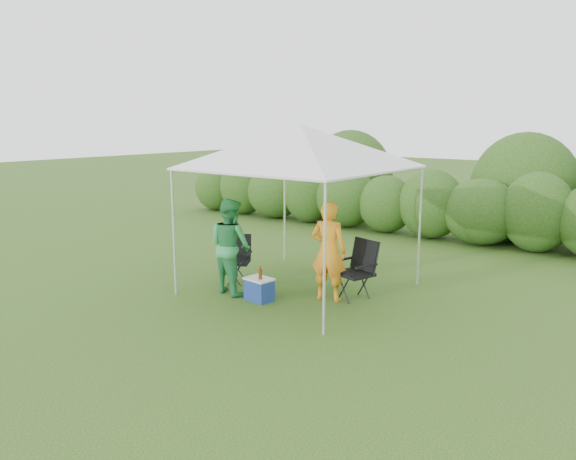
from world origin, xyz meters
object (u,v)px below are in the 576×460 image
Objects in this scene: chair_right at (358,266)px; canopy at (301,147)px; man at (329,251)px; cooler at (259,289)px; woman at (231,246)px; chair_left at (237,255)px.

canopy is at bearing -153.40° from chair_right.
chair_right is at bearing -147.49° from man.
chair_right is at bearing 10.55° from canopy.
woman is at bearing -178.04° from cooler.
cooler is at bearing -175.06° from woman.
man is (1.91, 0.12, 0.33)m from chair_left.
canopy is 2.34m from chair_left.
chair_left is at bearing 156.92° from cooler.
cooler is (0.67, -0.06, -0.62)m from woman.
man reaches higher than chair_right.
chair_left is (-2.26, -0.48, -0.07)m from chair_right.
canopy is 2.44m from cooler.
man is at bearing 46.84° from cooler.
man is 1.29m from cooler.
canopy is 3.17× the size of chair_right.
chair_right reaches higher than chair_left.
chair_right is 0.60× the size of woman.
woman is (-1.54, -0.67, -0.01)m from man.
cooler is (-0.87, -0.73, -0.63)m from man.
canopy reaches higher than woman.
woman is at bearing -135.77° from canopy.
woman reaches higher than chair_right.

